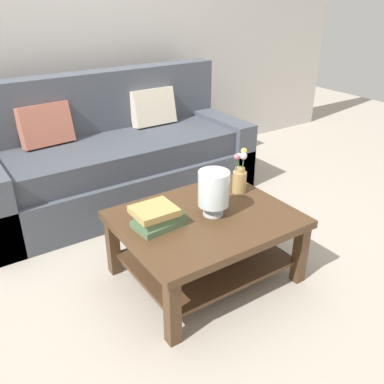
{
  "coord_description": "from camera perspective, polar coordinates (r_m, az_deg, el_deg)",
  "views": [
    {
      "loc": [
        -1.32,
        -2.18,
        1.71
      ],
      "look_at": [
        -0.01,
        -0.23,
        0.55
      ],
      "focal_mm": 39.32,
      "sensor_mm": 36.0,
      "label": 1
    }
  ],
  "objects": [
    {
      "name": "couch",
      "position": [
        3.68,
        -10.25,
        4.42
      ],
      "size": [
        2.27,
        0.9,
        1.06
      ],
      "color": "#474C56",
      "rests_on": "ground"
    },
    {
      "name": "coffee_table",
      "position": [
        2.62,
        1.88,
        -5.54
      ],
      "size": [
        1.04,
        0.84,
        0.45
      ],
      "color": "#4C331E",
      "rests_on": "ground"
    },
    {
      "name": "flower_pitcher",
      "position": [
        2.82,
        6.5,
        2.15
      ],
      "size": [
        0.11,
        0.09,
        0.31
      ],
      "color": "tan",
      "rests_on": "coffee_table"
    },
    {
      "name": "ground_plane",
      "position": [
        3.07,
        -2.25,
        -7.57
      ],
      "size": [
        10.0,
        10.0,
        0.0
      ],
      "primitive_type": "plane",
      "color": "#ADA393"
    },
    {
      "name": "back_wall",
      "position": [
        4.07,
        -15.8,
        20.35
      ],
      "size": [
        6.4,
        0.12,
        2.7
      ],
      "primitive_type": "cube",
      "color": "#BCB7B2",
      "rests_on": "ground"
    },
    {
      "name": "glass_hurricane_vase",
      "position": [
        2.5,
        2.95,
        0.33
      ],
      "size": [
        0.19,
        0.19,
        0.28
      ],
      "color": "silver",
      "rests_on": "coffee_table"
    },
    {
      "name": "book_stack_main",
      "position": [
        2.43,
        -4.72,
        -3.4
      ],
      "size": [
        0.29,
        0.23,
        0.12
      ],
      "color": "#51704C",
      "rests_on": "coffee_table"
    }
  ]
}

